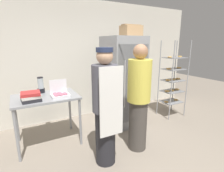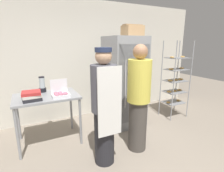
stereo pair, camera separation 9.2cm
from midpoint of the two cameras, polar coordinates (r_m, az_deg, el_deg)
The scene contains 11 objects.
ground_plane at distance 2.80m, azimuth 10.42°, elevation -25.66°, with size 14.00×14.00×0.00m, color gray.
back_wall at distance 4.30m, azimuth -8.32°, elevation 8.36°, with size 6.40×0.12×2.73m, color silver.
refrigerator at distance 3.78m, azimuth 4.74°, elevation 1.33°, with size 0.75×0.78×1.90m.
baking_rack at distance 4.45m, azimuth 20.55°, elevation 1.68°, with size 0.55×0.43×1.82m.
prep_counter at distance 3.25m, azimuth -19.77°, elevation -4.64°, with size 1.06×0.74×0.89m.
donut_box at distance 3.06m, azimuth -15.65°, elevation -2.50°, with size 0.29×0.24×0.28m.
blender_pitcher at distance 3.44m, azimuth -21.13°, elevation 0.27°, with size 0.13×0.13×0.29m.
binder_stack at distance 3.02m, azimuth -24.00°, elevation -2.97°, with size 0.29×0.27×0.15m.
cardboard_storage_box at distance 3.72m, azimuth 7.45°, elevation 17.50°, with size 0.39×0.30×0.23m.
person_baker at distance 2.49m, azimuth -1.51°, elevation -6.75°, with size 0.36×0.38×1.72m.
person_customer at distance 2.86m, azimuth 9.58°, elevation -4.09°, with size 0.37×0.37×1.76m.
Camera 2 is at (-1.32, -1.70, 1.78)m, focal length 28.00 mm.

